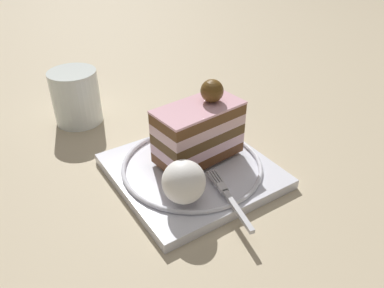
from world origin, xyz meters
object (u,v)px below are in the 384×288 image
fork (229,197)px  drink_glass_near (76,99)px  dessert_plate (192,169)px  cake_slice (199,130)px  whipped_cream_dollop (184,182)px

fork → drink_glass_near: drink_glass_near is taller
drink_glass_near → dessert_plate: bearing=-173.6°
drink_glass_near → cake_slice: bearing=-168.9°
whipped_cream_dollop → drink_glass_near: drink_glass_near is taller
dessert_plate → drink_glass_near: drink_glass_near is taller
fork → drink_glass_near: size_ratio=1.19×
dessert_plate → cake_slice: cake_slice is taller
dessert_plate → drink_glass_near: 0.24m
dessert_plate → drink_glass_near: bearing=6.4°
fork → dessert_plate: bearing=-14.0°
dessert_plate → fork: (-0.08, 0.02, 0.01)m
dessert_plate → whipped_cream_dollop: (-0.04, 0.06, 0.04)m
cake_slice → drink_glass_near: 0.23m
whipped_cream_dollop → dessert_plate: bearing=-52.7°
dessert_plate → cake_slice: bearing=-72.4°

